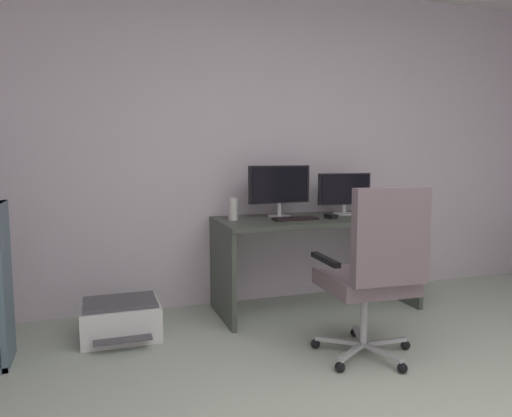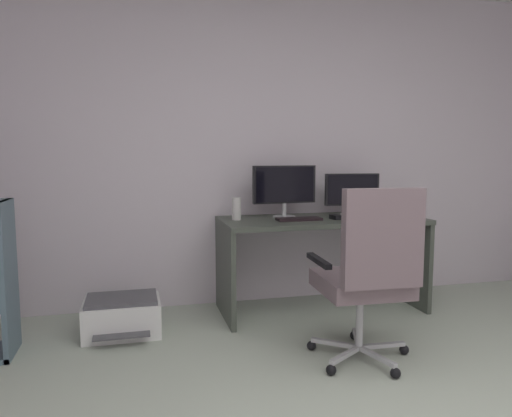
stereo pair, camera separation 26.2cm
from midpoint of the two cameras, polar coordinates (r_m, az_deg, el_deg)
The scene contains 9 objects.
wall_back at distance 4.08m, azimuth -1.65°, elevation 7.43°, with size 5.56×0.10×2.61m, color silver.
desk at distance 3.85m, azimuth 5.20°, elevation -3.84°, with size 1.58×0.68×0.74m.
monitor_main at distance 3.80m, azimuth 0.82°, elevation 2.60°, with size 0.52×0.18×0.41m.
monitor_secondary at distance 4.04m, azimuth 8.58°, elevation 2.05°, with size 0.46×0.18×0.34m.
keyboard at distance 3.67m, azimuth 2.64°, elevation -1.21°, with size 0.34×0.13×0.02m, color black.
computer_mouse at distance 3.78m, azimuth 6.87°, elevation -0.93°, with size 0.06×0.10×0.03m, color black.
desktop_speaker at distance 3.66m, azimuth -4.79°, elevation -0.08°, with size 0.07×0.07×0.17m, color silver.
office_chair at distance 2.89m, azimuth 11.26°, elevation -7.05°, with size 0.62×0.63×1.06m.
printer at distance 3.49m, azimuth -17.85°, elevation -12.41°, with size 0.51×0.47×0.26m.
Camera 1 is at (-1.33, -1.08, 1.24)m, focal length 33.85 mm.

